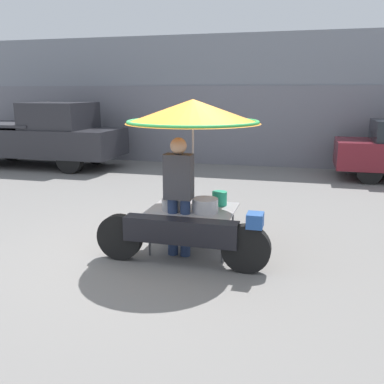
{
  "coord_description": "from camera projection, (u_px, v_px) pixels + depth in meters",
  "views": [
    {
      "loc": [
        1.98,
        -5.33,
        2.24
      ],
      "look_at": [
        0.49,
        0.32,
        0.86
      ],
      "focal_mm": 40.0,
      "sensor_mm": 36.0,
      "label": 1
    }
  ],
  "objects": [
    {
      "name": "ground_plane",
      "position": [
        153.0,
        254.0,
        6.02
      ],
      "size": [
        36.0,
        36.0,
        0.0
      ],
      "primitive_type": "plane",
      "color": "slate"
    },
    {
      "name": "shopfront_building",
      "position": [
        244.0,
        101.0,
        13.78
      ],
      "size": [
        28.0,
        2.06,
        3.9
      ],
      "color": "gray",
      "rests_on": "ground"
    },
    {
      "name": "vendor_motorcycle_cart",
      "position": [
        192.0,
        137.0,
        5.79
      ],
      "size": [
        2.34,
        1.85,
        2.13
      ],
      "color": "black",
      "rests_on": "ground"
    },
    {
      "name": "vendor_person",
      "position": [
        179.0,
        191.0,
        5.79
      ],
      "size": [
        0.38,
        0.22,
        1.65
      ],
      "color": "navy",
      "rests_on": "ground"
    },
    {
      "name": "pickup_truck",
      "position": [
        40.0,
        136.0,
        12.83
      ],
      "size": [
        5.19,
        1.89,
        1.91
      ],
      "color": "black",
      "rests_on": "ground"
    }
  ]
}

